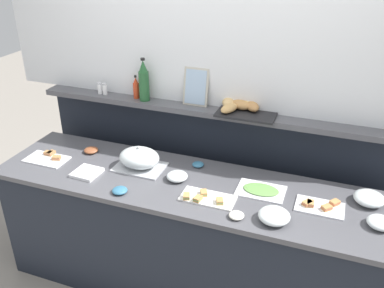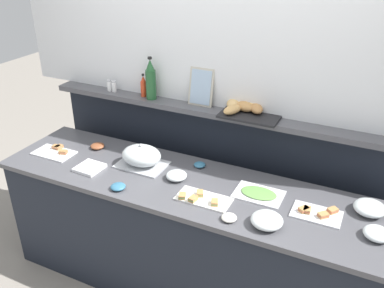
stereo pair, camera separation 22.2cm
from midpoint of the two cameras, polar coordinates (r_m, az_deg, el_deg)
The scene contains 24 objects.
ground_plane at distance 3.69m, azimuth 5.52°, elevation -12.71°, with size 12.00×12.00×0.00m, color gray.
buffet_counter at distance 2.98m, azimuth 1.71°, elevation -12.75°, with size 2.67×0.69×0.90m.
back_ledge_unit at distance 3.25m, azimuth 5.55°, elevation -4.58°, with size 2.70×0.22×1.25m.
upper_wall_panel at distance 2.83m, azimuth 6.91°, elevation 18.11°, with size 3.30×0.08×1.35m, color silver.
sandwich_platter_rear at distance 3.20m, azimuth -16.36°, elevation -1.09°, with size 0.30×0.18×0.04m.
sandwich_platter_side at distance 2.57m, azimuth 19.12°, elevation -9.01°, with size 0.28×0.17×0.04m.
sandwich_platter_front at distance 2.55m, azimuth 3.87°, elevation -7.53°, with size 0.34×0.17×0.04m.
cold_cuts_platter at distance 2.65m, azimuth 11.52°, elevation -6.77°, with size 0.30×0.21×0.02m.
serving_cloche at distance 2.88m, azimuth -4.76°, elevation -1.74°, with size 0.34×0.24×0.17m.
glass_bowl_large at distance 2.51m, azimuth 26.40°, elevation -11.05°, with size 0.14×0.14×0.06m.
glass_bowl_medium at distance 2.74m, azimuth 0.18°, elevation -4.43°, with size 0.14×0.14×0.06m.
glass_bowl_small at distance 2.39m, azimuth 12.89°, elevation -10.28°, with size 0.18×0.18×0.07m.
glass_bowl_extra at distance 2.68m, azimuth 25.39°, elevation -8.02°, with size 0.18×0.18×0.07m.
condiment_bowl_cream at distance 2.67m, azimuth -7.76°, elevation -5.87°, with size 0.10×0.10×0.03m, color teal.
condiment_bowl_teal at distance 2.41m, azimuth 7.78°, elevation -10.04°, with size 0.09×0.09×0.03m, color silver.
condiment_bowl_red at distance 2.90m, azimuth 3.25°, elevation -2.91°, with size 0.08×0.08×0.03m, color teal.
condiment_bowl_dark at distance 3.19m, azimuth -10.90°, elevation -0.31°, with size 0.10×0.10×0.04m, color brown.
napkin_stack at distance 2.92m, azimuth -11.75°, elevation -3.25°, with size 0.17×0.17×0.02m, color white.
wine_bottle_green at distance 3.07m, azimuth -3.60°, elevation 8.68°, with size 0.08×0.08×0.32m.
hot_sauce_bottle at distance 3.14m, azimuth -4.65°, elevation 7.81°, with size 0.04×0.04×0.18m.
salt_shaker at distance 3.30m, azimuth -9.38°, elevation 7.88°, with size 0.03×0.03×0.09m.
pepper_shaker at distance 3.28m, azimuth -8.74°, elevation 7.79°, with size 0.03×0.03×0.09m.
bread_basket at distance 2.87m, azimuth 9.50°, elevation 4.72°, with size 0.41×0.29×0.08m.
framed_picture at distance 2.95m, azimuth 3.42°, elevation 7.76°, with size 0.18×0.06×0.27m.
Camera 2 is at (1.02, -2.06, 2.35)m, focal length 38.92 mm.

